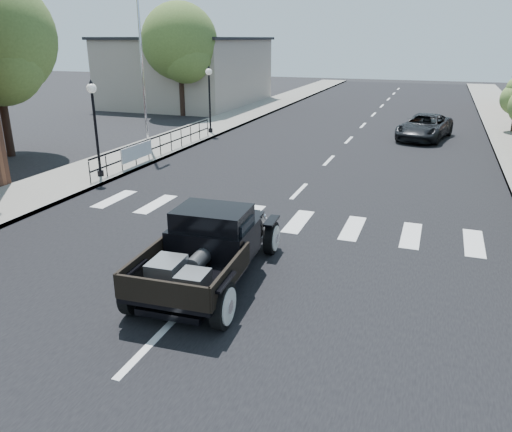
% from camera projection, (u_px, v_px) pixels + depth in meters
% --- Properties ---
extents(ground, '(120.00, 120.00, 0.00)m').
position_uv_depth(ground, '(218.00, 275.00, 11.43)').
color(ground, black).
rests_on(ground, ground).
extents(road, '(14.00, 80.00, 0.02)m').
position_uv_depth(road, '(342.00, 148.00, 24.71)').
color(road, black).
rests_on(road, ground).
extents(road_markings, '(12.00, 60.00, 0.06)m').
position_uv_depth(road_markings, '(318.00, 172.00, 20.28)').
color(road_markings, silver).
rests_on(road_markings, ground).
extents(sidewalk_left, '(3.00, 80.00, 0.15)m').
position_uv_depth(sidewalk_left, '(188.00, 135.00, 27.41)').
color(sidewalk_left, gray).
rests_on(sidewalk_left, ground).
extents(low_building_left, '(10.00, 12.00, 5.00)m').
position_uv_depth(low_building_left, '(189.00, 73.00, 40.19)').
color(low_building_left, '#A09486').
rests_on(low_building_left, ground).
extents(railing, '(0.08, 10.00, 1.00)m').
position_uv_depth(railing, '(160.00, 144.00, 22.41)').
color(railing, black).
rests_on(railing, sidewalk_left).
extents(banner, '(0.04, 2.20, 0.60)m').
position_uv_depth(banner, '(137.00, 158.00, 20.68)').
color(banner, silver).
rests_on(banner, sidewalk_left).
extents(lamp_post_b, '(0.36, 0.36, 3.57)m').
position_uv_depth(lamp_post_b, '(96.00, 129.00, 18.53)').
color(lamp_post_b, black).
rests_on(lamp_post_b, sidewalk_left).
extents(lamp_post_c, '(0.36, 0.36, 3.57)m').
position_uv_depth(lamp_post_c, '(210.00, 100.00, 27.38)').
color(lamp_post_c, black).
rests_on(lamp_post_c, sidewalk_left).
extents(flagpole, '(0.12, 0.12, 12.05)m').
position_uv_depth(flagpole, '(138.00, 14.00, 22.93)').
color(flagpole, silver).
rests_on(flagpole, sidewalk_left).
extents(big_tree_far, '(5.08, 5.08, 7.46)m').
position_uv_depth(big_tree_far, '(180.00, 60.00, 33.67)').
color(big_tree_far, '#4A632A').
rests_on(big_tree_far, ground).
extents(hotrod_pickup, '(2.54, 4.99, 1.69)m').
position_uv_depth(hotrod_pickup, '(209.00, 246.00, 10.87)').
color(hotrod_pickup, black).
rests_on(hotrod_pickup, ground).
extents(second_car, '(3.07, 5.04, 1.31)m').
position_uv_depth(second_car, '(425.00, 127.00, 26.56)').
color(second_car, black).
rests_on(second_car, ground).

